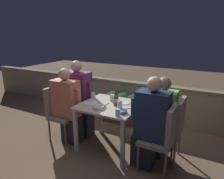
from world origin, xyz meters
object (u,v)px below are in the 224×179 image
person_coral_top (68,106)px  chair_left_far (71,104)px  chair_left_near (59,108)px  person_purple_stripe (79,99)px  beer_bottle (116,100)px  person_navy_jumper (150,124)px  potted_plant (71,99)px  chair_right_near (164,134)px  person_green_blouse (159,118)px  chair_right_far (173,124)px

person_coral_top → chair_left_far: bearing=122.3°
chair_left_near → person_purple_stripe: size_ratio=0.69×
chair_left_far → beer_bottle: (1.00, -0.15, 0.28)m
person_coral_top → person_navy_jumper: bearing=-1.3°
person_coral_top → potted_plant: size_ratio=1.93×
chair_right_near → person_green_blouse: 0.37m
chair_left_far → chair_left_near: bearing=-94.1°
person_purple_stripe → chair_right_far: 1.63m
person_coral_top → chair_left_far: (-0.18, 0.28, -0.08)m
person_purple_stripe → potted_plant: 0.92m
beer_bottle → person_coral_top: bearing=-171.1°
chair_right_near → potted_plant: chair_right_near is taller
chair_left_near → potted_plant: chair_left_near is taller
person_purple_stripe → person_navy_jumper: size_ratio=1.05×
person_green_blouse → beer_bottle: 0.67m
person_coral_top → person_purple_stripe: size_ratio=0.93×
person_green_blouse → chair_right_near: bearing=-64.2°
chair_left_far → potted_plant: bearing=129.2°
chair_left_near → chair_right_near: 1.80m
person_coral_top → beer_bottle: size_ratio=5.04×
chair_right_near → potted_plant: 2.42m
beer_bottle → chair_left_near: bearing=-172.8°
person_purple_stripe → chair_right_far: bearing=0.4°
chair_left_far → chair_right_near: (1.77, -0.31, 0.00)m
chair_left_near → person_green_blouse: person_green_blouse is taller
chair_right_near → chair_right_far: 0.33m
person_purple_stripe → chair_right_near: person_purple_stripe is taller
chair_right_near → person_navy_jumper: 0.22m
person_coral_top → beer_bottle: 0.86m
chair_left_far → person_coral_top: bearing=-57.7°
chair_left_near → person_coral_top: bearing=0.0°
chair_right_near → chair_right_far: (0.04, 0.32, 0.00)m
chair_left_far → person_green_blouse: bearing=0.4°
chair_right_near → chair_left_far: bearing=170.0°
chair_left_far → chair_right_near: same height
person_coral_top → person_navy_jumper: 1.40m
chair_left_near → beer_bottle: size_ratio=3.72×
chair_left_far → potted_plant: (-0.47, 0.58, -0.15)m
chair_right_near → potted_plant: size_ratio=1.43×
potted_plant → person_purple_stripe: bearing=-40.9°
person_coral_top → person_green_blouse: bearing=11.5°
person_navy_jumper → beer_bottle: person_navy_jumper is taller
chair_right_far → beer_bottle: bearing=-168.6°
person_purple_stripe → potted_plant: size_ratio=2.07×
person_purple_stripe → person_green_blouse: 1.42m
chair_left_near → chair_left_far: 0.28m
chair_right_near → beer_bottle: bearing=168.3°
person_coral_top → chair_left_far: size_ratio=1.35×
chair_left_near → chair_right_near: same height
chair_left_near → person_coral_top: size_ratio=0.74×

